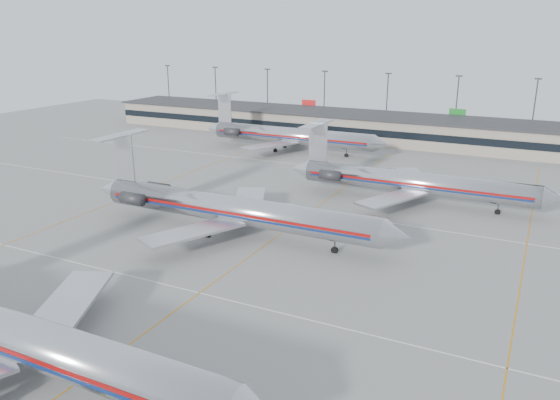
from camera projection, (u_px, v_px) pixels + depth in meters
The scene contains 8 objects.
ground at pixel (136, 340), 48.44m from camera, with size 260.00×260.00×0.00m, color gray.
apron_markings at pixel (200, 293), 56.99m from camera, with size 160.00×0.15×0.02m, color silver.
terminal at pixel (406, 130), 131.31m from camera, with size 162.00×17.00×6.25m.
light_mast_row at pixel (421, 100), 141.69m from camera, with size 163.60×0.40×15.28m.
jet_foreground at pixel (7, 333), 42.86m from camera, with size 47.11×27.74×12.33m.
jet_second_row at pixel (229, 209), 72.46m from camera, with size 46.81×27.57×12.25m.
jet_third_row at pixel (410, 182), 85.78m from camera, with size 42.64×26.23×11.66m.
jet_back_row at pixel (288, 135), 122.23m from camera, with size 44.62×27.45×12.20m.
Camera 1 is at (30.29, -32.42, 26.40)m, focal length 35.00 mm.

